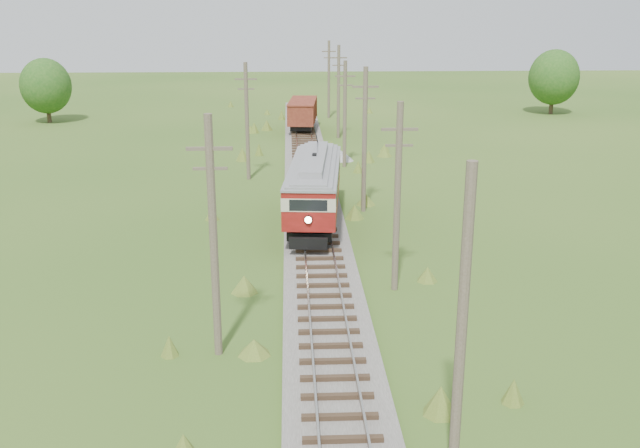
{
  "coord_description": "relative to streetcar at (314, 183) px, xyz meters",
  "views": [
    {
      "loc": [
        -1.48,
        -12.24,
        12.52
      ],
      "look_at": [
        0.0,
        20.87,
        2.3
      ],
      "focal_mm": 40.0,
      "sensor_mm": 36.0,
      "label": 1
    }
  ],
  "objects": [
    {
      "name": "utility_pole_r_1",
      "position": [
        3.1,
        -23.11,
        1.82
      ],
      "size": [
        0.3,
        0.3,
        8.8
      ],
      "color": "brown",
      "rests_on": "ground"
    },
    {
      "name": "utility_pole_l_a",
      "position": [
        -4.2,
        -16.11,
        2.05
      ],
      "size": [
        1.6,
        0.3,
        9.0
      ],
      "color": "brown",
      "rests_on": "ground"
    },
    {
      "name": "utility_pole_r_2",
      "position": [
        3.3,
        -10.11,
        1.84
      ],
      "size": [
        1.6,
        0.3,
        8.6
      ],
      "color": "brown",
      "rests_on": "ground"
    },
    {
      "name": "utility_pole_l_b",
      "position": [
        -4.5,
        11.89,
        1.84
      ],
      "size": [
        1.6,
        0.3,
        8.6
      ],
      "color": "brown",
      "rests_on": "ground"
    },
    {
      "name": "gondola",
      "position": [
        0.0,
        32.57,
        -0.58
      ],
      "size": [
        3.28,
        8.24,
        2.67
      ],
      "rotation": [
        0.0,
        0.0,
        -0.08
      ],
      "color": "black",
      "rests_on": "ground"
    },
    {
      "name": "utility_pole_r_6",
      "position": [
        3.2,
        41.89,
        1.89
      ],
      "size": [
        1.6,
        0.3,
        8.7
      ],
      "color": "brown",
      "rests_on": "ground"
    },
    {
      "name": "utility_pole_r_5",
      "position": [
        3.4,
        28.89,
        1.99
      ],
      "size": [
        1.6,
        0.3,
        8.9
      ],
      "color": "brown",
      "rests_on": "ground"
    },
    {
      "name": "streetcar",
      "position": [
        0.0,
        0.0,
        0.0
      ],
      "size": [
        3.87,
        12.2,
        5.52
      ],
      "rotation": [
        0.0,
        0.0,
        -0.09
      ],
      "color": "black",
      "rests_on": "ground"
    },
    {
      "name": "utility_pole_r_3",
      "position": [
        3.2,
        2.89,
        2.05
      ],
      "size": [
        1.6,
        0.3,
        9.0
      ],
      "color": "brown",
      "rests_on": "ground"
    },
    {
      "name": "utility_pole_r_4",
      "position": [
        3.0,
        15.89,
        1.74
      ],
      "size": [
        1.6,
        0.3,
        8.4
      ],
      "color": "brown",
      "rests_on": "ground"
    },
    {
      "name": "gravel_pile",
      "position": [
        2.53,
        18.97,
        -2.07
      ],
      "size": [
        3.02,
        3.2,
        1.1
      ],
      "color": "gray",
      "rests_on": "ground"
    },
    {
      "name": "railbed_main",
      "position": [
        0.0,
        5.89,
        -2.39
      ],
      "size": [
        3.6,
        96.0,
        0.57
      ],
      "color": "#605B54",
      "rests_on": "ground"
    },
    {
      "name": "tree_mid_b",
      "position": [
        30.0,
        43.89,
        1.75
      ],
      "size": [
        5.88,
        5.88,
        7.57
      ],
      "color": "#38281C",
      "rests_on": "ground"
    },
    {
      "name": "tree_mid_a",
      "position": [
        -28.0,
        39.89,
        1.44
      ],
      "size": [
        5.46,
        5.46,
        7.03
      ],
      "color": "#38281C",
      "rests_on": "ground"
    }
  ]
}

